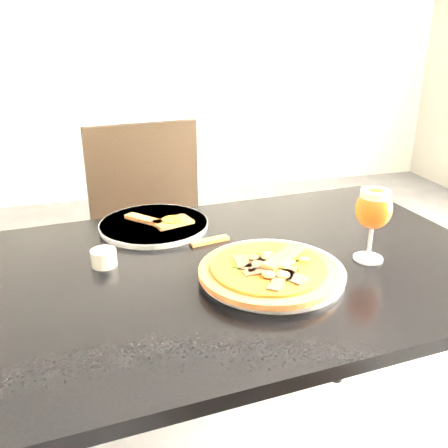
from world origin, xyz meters
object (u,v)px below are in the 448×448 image
object	(u,v)px
dining_table	(241,297)
beer_glass	(374,209)
chair_far	(155,245)
pizza	(269,269)

from	to	relation	value
dining_table	beer_glass	bearing A→B (deg)	-16.59
dining_table	chair_far	world-z (taller)	chair_far
dining_table	chair_far	bearing A→B (deg)	94.88
dining_table	beer_glass	distance (m)	0.37
dining_table	pizza	distance (m)	0.16
chair_far	pizza	world-z (taller)	chair_far
pizza	chair_far	bearing A→B (deg)	100.42
beer_glass	chair_far	bearing A→B (deg)	118.85
dining_table	chair_far	distance (m)	0.69
chair_far	beer_glass	bearing A→B (deg)	-67.04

